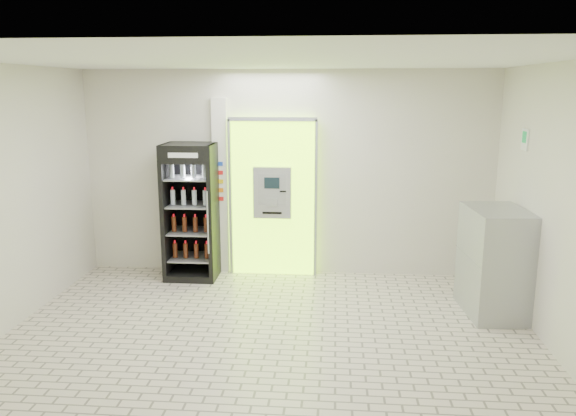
# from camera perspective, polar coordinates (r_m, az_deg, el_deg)

# --- Properties ---
(ground) EXTENTS (6.00, 6.00, 0.00)m
(ground) POSITION_cam_1_polar(r_m,az_deg,el_deg) (6.29, -2.06, -13.63)
(ground) COLOR beige
(ground) RESTS_ON ground
(room_shell) EXTENTS (6.00, 6.00, 6.00)m
(room_shell) POSITION_cam_1_polar(r_m,az_deg,el_deg) (5.74, -2.20, 3.18)
(room_shell) COLOR silver
(room_shell) RESTS_ON ground
(atm_assembly) EXTENTS (1.30, 0.24, 2.33)m
(atm_assembly) POSITION_cam_1_polar(r_m,az_deg,el_deg) (8.24, -1.52, 1.16)
(atm_assembly) COLOR #A2FF13
(atm_assembly) RESTS_ON ground
(pillar) EXTENTS (0.22, 0.11, 2.60)m
(pillar) POSITION_cam_1_polar(r_m,az_deg,el_deg) (8.37, -6.82, 2.15)
(pillar) COLOR silver
(pillar) RESTS_ON ground
(beverage_cooler) EXTENTS (0.74, 0.70, 1.97)m
(beverage_cooler) POSITION_cam_1_polar(r_m,az_deg,el_deg) (8.26, -9.76, -0.60)
(beverage_cooler) COLOR black
(beverage_cooler) RESTS_ON ground
(steel_cabinet) EXTENTS (0.74, 1.04, 1.31)m
(steel_cabinet) POSITION_cam_1_polar(r_m,az_deg,el_deg) (7.32, 20.27, -5.15)
(steel_cabinet) COLOR #9C9EA3
(steel_cabinet) RESTS_ON ground
(exit_sign) EXTENTS (0.02, 0.22, 0.26)m
(exit_sign) POSITION_cam_1_polar(r_m,az_deg,el_deg) (7.42, 22.94, 6.44)
(exit_sign) COLOR white
(exit_sign) RESTS_ON room_shell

